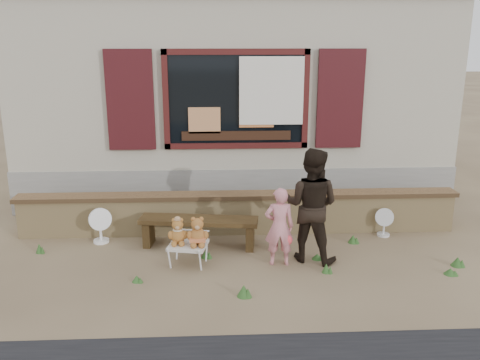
{
  "coord_description": "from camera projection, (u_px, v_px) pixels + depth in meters",
  "views": [
    {
      "loc": [
        -0.36,
        -6.78,
        3.09
      ],
      "look_at": [
        0.0,
        0.6,
        1.0
      ],
      "focal_mm": 38.0,
      "sensor_mm": 36.0,
      "label": 1
    }
  ],
  "objects": [
    {
      "name": "shopfront",
      "position": [
        231.0,
        88.0,
        11.14
      ],
      "size": [
        8.04,
        5.13,
        4.0
      ],
      "color": "#A09882",
      "rests_on": "ground"
    },
    {
      "name": "fan_right",
      "position": [
        384.0,
        222.0,
        8.11
      ],
      "size": [
        0.3,
        0.2,
        0.47
      ],
      "rotation": [
        0.0,
        0.0,
        -0.39
      ],
      "color": "silver",
      "rests_on": "ground"
    },
    {
      "name": "folding_chair",
      "position": [
        188.0,
        246.0,
        7.07
      ],
      "size": [
        0.59,
        0.55,
        0.31
      ],
      "rotation": [
        0.0,
        0.0,
        -0.2
      ],
      "color": "beige",
      "rests_on": "ground"
    },
    {
      "name": "teddy_bear_left",
      "position": [
        178.0,
        230.0,
        7.03
      ],
      "size": [
        0.32,
        0.29,
        0.38
      ],
      "primitive_type": null,
      "rotation": [
        0.0,
        0.0,
        -0.2
      ],
      "color": "brown",
      "rests_on": "folding_chair"
    },
    {
      "name": "fan_left",
      "position": [
        100.0,
        225.0,
        7.84
      ],
      "size": [
        0.36,
        0.25,
        0.57
      ],
      "rotation": [
        0.0,
        0.0,
        0.42
      ],
      "color": "white",
      "rests_on": "ground"
    },
    {
      "name": "teddy_bear_right",
      "position": [
        198.0,
        230.0,
        6.98
      ],
      "size": [
        0.35,
        0.32,
        0.41
      ],
      "primitive_type": null,
      "rotation": [
        0.0,
        0.0,
        -0.2
      ],
      "color": "brown",
      "rests_on": "folding_chair"
    },
    {
      "name": "ground",
      "position": [
        242.0,
        257.0,
        7.37
      ],
      "size": [
        80.0,
        80.0,
        0.0
      ],
      "primitive_type": "plane",
      "color": "brown",
      "rests_on": "ground"
    },
    {
      "name": "adult",
      "position": [
        311.0,
        205.0,
        7.1
      ],
      "size": [
        0.98,
        0.9,
        1.63
      ],
      "primitive_type": "imported",
      "rotation": [
        0.0,
        0.0,
        2.7
      ],
      "color": "black",
      "rests_on": "ground"
    },
    {
      "name": "grass_tufts",
      "position": [
        304.0,
        263.0,
        7.04
      ],
      "size": [
        6.12,
        1.77,
        0.15
      ],
      "color": "#2E5723",
      "rests_on": "ground"
    },
    {
      "name": "child",
      "position": [
        279.0,
        227.0,
        7.01
      ],
      "size": [
        0.42,
        0.28,
        1.12
      ],
      "primitive_type": "imported",
      "rotation": [
        0.0,
        0.0,
        3.1
      ],
      "color": "pink",
      "rests_on": "ground"
    },
    {
      "name": "bench",
      "position": [
        199.0,
        226.0,
        7.67
      ],
      "size": [
        1.82,
        0.62,
        0.46
      ],
      "rotation": [
        0.0,
        0.0,
        -0.14
      ],
      "color": "#382813",
      "rests_on": "ground"
    },
    {
      "name": "brick_wall",
      "position": [
        239.0,
        212.0,
        8.24
      ],
      "size": [
        7.1,
        0.36,
        0.67
      ],
      "color": "tan",
      "rests_on": "ground"
    }
  ]
}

